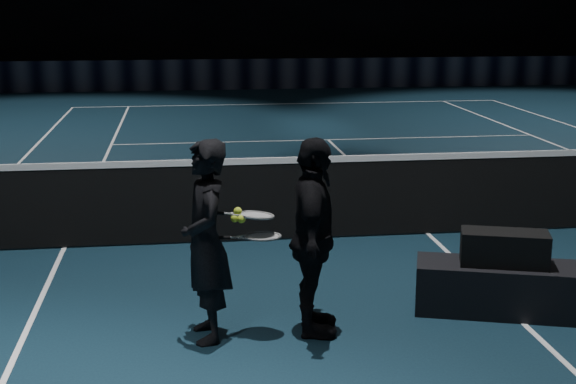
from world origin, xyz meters
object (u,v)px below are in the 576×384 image
object	(u,v)px
racket_bag	(504,248)
player_b	(313,238)
player_bench	(502,288)
tennis_balls	(238,216)
racket_upper	(256,215)
player_a	(206,241)
racket_lower	(263,236)

from	to	relation	value
racket_bag	player_b	distance (m)	1.72
player_bench	tennis_balls	distance (m)	2.42
player_b	racket_upper	xyz separation A→B (m)	(-0.45, 0.05, 0.19)
racket_upper	racket_bag	bearing A→B (deg)	1.54
player_a	tennis_balls	size ratio (longest dim) A/B	13.46
player_bench	racket_bag	distance (m)	0.37
player_b	tennis_balls	size ratio (longest dim) A/B	13.46
player_a	player_b	distance (m)	0.85
player_b	racket_lower	xyz separation A→B (m)	(-0.40, 0.01, 0.03)
racket_bag	player_a	distance (m)	2.56
tennis_balls	racket_upper	bearing A→B (deg)	12.39
player_a	player_b	size ratio (longest dim) A/B	1.00
racket_lower	tennis_balls	distance (m)	0.26
racket_bag	racket_upper	world-z (taller)	racket_upper
racket_bag	tennis_balls	distance (m)	2.33
player_b	player_a	bearing A→B (deg)	98.17
player_bench	player_a	distance (m)	2.61
racket_lower	player_b	bearing A→B (deg)	-0.00
player_bench	racket_bag	world-z (taller)	racket_bag
racket_lower	player_a	bearing A→B (deg)	-180.00
player_bench	player_b	bearing A→B (deg)	-155.33
player_a	tennis_balls	distance (m)	0.32
racket_bag	tennis_balls	xyz separation A→B (m)	(-2.28, -0.20, 0.42)
racket_lower	racket_upper	xyz separation A→B (m)	(-0.05, 0.04, 0.16)
racket_bag	racket_upper	xyz separation A→B (m)	(-2.14, -0.16, 0.41)
racket_lower	racket_upper	bearing A→B (deg)	141.34
player_b	racket_lower	bearing A→B (deg)	98.17
racket_upper	tennis_balls	xyz separation A→B (m)	(-0.15, -0.03, 0.00)
racket_upper	player_b	bearing A→B (deg)	-9.08
player_b	racket_upper	size ratio (longest dim) A/B	2.37
player_b	player_bench	bearing A→B (deg)	-73.49
player_a	player_bench	bearing A→B (deg)	86.95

